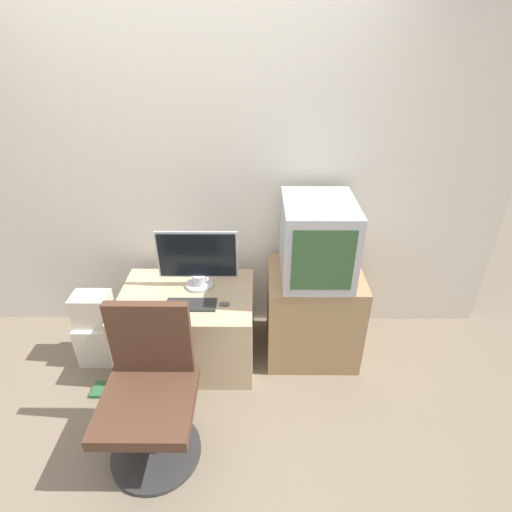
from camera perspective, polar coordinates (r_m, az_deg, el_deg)
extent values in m
plane|color=#7F705B|center=(2.55, -10.87, -27.47)|extent=(12.00, 12.00, 0.00)
cube|color=silver|center=(2.81, -8.76, 12.67)|extent=(4.40, 0.05, 2.60)
cube|color=#CCB289|center=(2.91, -9.55, -9.87)|extent=(0.91, 0.65, 0.55)
cube|color=#A37F56|center=(2.92, 8.06, -8.04)|extent=(0.64, 0.54, 0.68)
cylinder|color=silver|center=(2.81, -8.04, -4.04)|extent=(0.19, 0.19, 0.02)
cylinder|color=silver|center=(2.79, -8.10, -3.29)|extent=(0.10, 0.10, 0.07)
cube|color=silver|center=(2.70, -8.37, 0.19)|extent=(0.55, 0.01, 0.35)
cube|color=black|center=(2.69, -8.39, 0.13)|extent=(0.52, 0.02, 0.32)
cube|color=#2D2D2D|center=(2.64, -9.29, -6.88)|extent=(0.33, 0.13, 0.01)
ellipsoid|color=#4C4C51|center=(2.61, -4.52, -6.84)|extent=(0.07, 0.03, 0.03)
cube|color=#B7B7BC|center=(2.59, 8.73, 2.35)|extent=(0.45, 0.54, 0.52)
cube|color=#335B33|center=(2.36, 9.54, -0.69)|extent=(0.37, 0.01, 0.40)
cylinder|color=#333333|center=(2.60, -14.00, -25.47)|extent=(0.51, 0.51, 0.03)
cylinder|color=#4C4C51|center=(2.45, -14.58, -22.97)|extent=(0.05, 0.05, 0.35)
cube|color=#513323|center=(2.29, -15.28, -19.82)|extent=(0.49, 0.49, 0.07)
cube|color=#513323|center=(2.26, -14.85, -11.22)|extent=(0.44, 0.05, 0.46)
cube|color=beige|center=(3.15, -21.36, -11.05)|extent=(0.27, 0.25, 0.32)
cube|color=beige|center=(2.99, -22.34, -7.04)|extent=(0.25, 0.17, 0.23)
cube|color=#2D6638|center=(2.99, -20.72, -17.40)|extent=(0.17, 0.13, 0.02)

